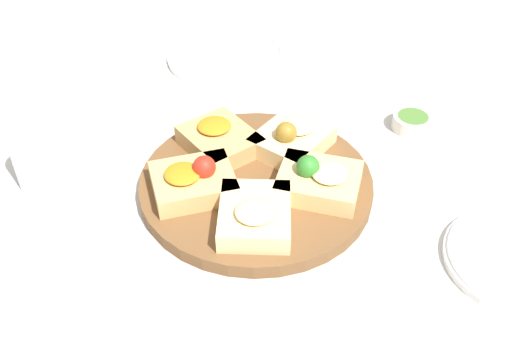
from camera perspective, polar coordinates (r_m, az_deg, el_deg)
The scene contains 10 objects.
ground_plane at distance 0.88m, azimuth 0.00°, elevation -1.79°, with size 3.00×3.00×0.00m, color beige.
serving_board at distance 0.87m, azimuth 0.00°, elevation -1.28°, with size 0.34×0.34×0.02m, color brown.
focaccia_slice_0 at distance 0.84m, azimuth -5.96°, elevation -0.91°, with size 0.12×0.13×0.06m.
focaccia_slice_1 at distance 0.79m, azimuth -0.24°, elevation -4.22°, with size 0.11×0.10×0.04m.
focaccia_slice_2 at distance 0.84m, azimuth 5.97°, elevation -0.86°, with size 0.12×0.13×0.06m.
focaccia_slice_3 at distance 0.91m, azimuth 3.43°, elevation 3.09°, with size 0.15×0.14×0.06m.
focaccia_slice_4 at distance 0.92m, azimuth -3.50°, elevation 3.03°, with size 0.15×0.14×0.04m.
plate_left at distance 1.20m, azimuth -2.74°, elevation 10.91°, with size 0.23×0.23×0.02m.
water_glass at distance 0.92m, azimuth -20.28°, elevation 1.17°, with size 0.06×0.06×0.10m, color silver.
dipping_bowl at distance 1.03m, azimuth 14.64°, elevation 4.55°, with size 0.07×0.07×0.03m.
Camera 1 is at (0.66, 0.01, 0.58)m, focal length 42.00 mm.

